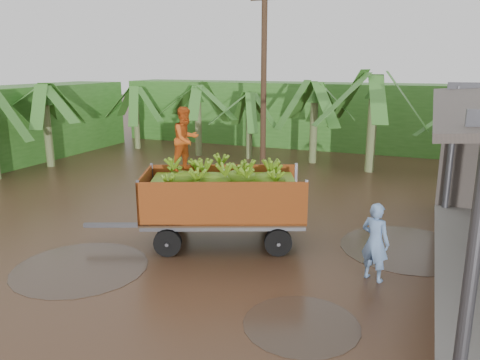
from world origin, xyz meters
name	(u,v)px	position (x,y,z in m)	size (l,w,h in m)	color
ground	(228,248)	(0.00, 0.00, 0.00)	(100.00, 100.00, 0.00)	black
hedge_north	(306,115)	(-2.00, 16.00, 1.80)	(22.00, 3.00, 3.60)	#2D661E
banana_trailer	(222,196)	(-0.30, 0.31, 1.28)	(5.75, 3.45, 3.60)	#B8521A
man_blue	(375,242)	(3.71, -0.45, 0.89)	(0.65, 0.43, 1.78)	#6F94CA
utility_pole	(264,82)	(-1.98, 8.35, 3.93)	(1.20, 0.24, 7.74)	#47301E
banana_plants	(183,132)	(-5.04, 6.87, 1.86)	(25.08, 20.24, 4.38)	#2D661E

